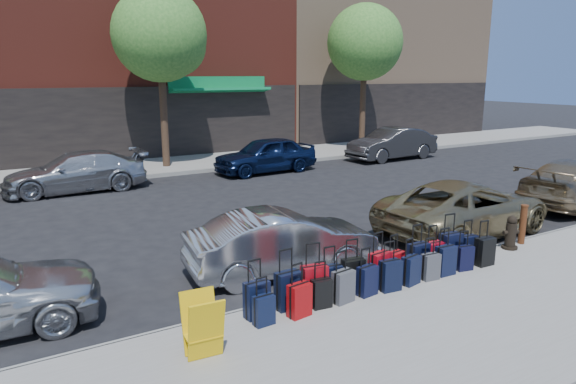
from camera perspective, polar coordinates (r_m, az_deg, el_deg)
ground at (r=13.68m, az=-3.24°, el=-3.91°), size 120.00×120.00×0.00m
sidewalk_near at (r=8.80m, az=17.24°, el=-13.93°), size 60.00×4.00×0.15m
sidewalk_far at (r=22.80m, az=-14.90°, el=2.71°), size 60.00×4.00×0.15m
curb_near at (r=10.12m, az=8.68°, el=-9.83°), size 60.00×0.08×0.15m
curb_far at (r=20.89m, az=-13.37°, el=1.89°), size 60.00×0.08×0.15m
tree_center at (r=22.21m, az=-13.70°, el=16.36°), size 3.80×3.80×7.27m
tree_right at (r=27.25m, az=8.77°, el=15.88°), size 3.80×3.80×7.27m
suitcase_front_0 at (r=8.40m, az=-3.47°, el=-11.83°), size 0.42×0.25×0.97m
suitcase_front_1 at (r=8.66m, az=0.01°, el=-10.85°), size 0.44×0.25×1.03m
suitcase_front_2 at (r=8.89m, az=2.93°, el=-10.17°), size 0.47×0.31×1.05m
suitcase_front_3 at (r=9.14m, az=4.78°, el=-9.83°), size 0.39×0.23×0.91m
suitcase_front_4 at (r=9.41m, az=7.23°, el=-9.10°), size 0.42×0.27×0.96m
suitcase_front_5 at (r=9.72m, az=10.16°, el=-8.38°), size 0.44×0.28×1.01m
suitcase_front_6 at (r=10.03m, az=11.82°, el=-8.02°), size 0.39×0.26×0.88m
suitcase_front_7 at (r=10.40m, az=14.27°, el=-7.18°), size 0.41×0.23×0.99m
suitcase_front_8 at (r=10.71m, az=15.88°, el=-6.83°), size 0.38×0.21×0.91m
suitcase_front_9 at (r=11.05m, az=17.58°, el=-6.04°), size 0.46×0.28×1.06m
suitcase_front_10 at (r=11.40m, az=19.40°, el=-5.91°), size 0.38×0.23×0.88m
suitcase_back_0 at (r=8.19m, az=-2.71°, el=-12.96°), size 0.34×0.21×0.78m
suitcase_back_1 at (r=8.42m, az=1.28°, el=-11.91°), size 0.40×0.27×0.89m
suitcase_back_2 at (r=8.75m, az=3.73°, el=-11.16°), size 0.35×0.23×0.80m
suitcase_back_3 at (r=8.95m, az=6.15°, el=-10.38°), size 0.41×0.27×0.91m
suitcase_back_4 at (r=9.28m, az=8.80°, el=-9.70°), size 0.39×0.26×0.86m
suitcase_back_5 at (r=9.53m, az=11.29°, el=-9.07°), size 0.40×0.26×0.91m
suitcase_back_6 at (r=9.89m, az=13.50°, el=-8.43°), size 0.40×0.28×0.87m
suitcase_back_7 at (r=10.20m, az=15.54°, el=-7.99°), size 0.36×0.23×0.82m
suitcase_back_8 at (r=10.50m, az=17.09°, el=-7.27°), size 0.40×0.24×0.93m
suitcase_back_9 at (r=10.87m, az=18.99°, el=-6.94°), size 0.37×0.26×0.80m
suitcase_back_10 at (r=11.26m, az=21.01°, el=-6.18°), size 0.40×0.24×0.93m
fire_hydrant at (r=12.50m, az=23.52°, el=-4.24°), size 0.39×0.34×0.76m
bollard at (r=12.95m, az=24.64°, el=-3.22°), size 0.17×0.17×0.92m
display_rack at (r=7.38m, az=-9.45°, el=-14.52°), size 0.53×0.58×0.89m
car_near_1 at (r=10.43m, az=-0.56°, el=-5.62°), size 4.03×1.79×1.29m
car_near_2 at (r=13.67m, az=19.07°, el=-1.65°), size 5.10×2.68×1.37m
car_far_1 at (r=19.10m, az=-22.53°, el=2.07°), size 4.71×1.96×1.36m
car_far_2 at (r=21.11m, az=-2.52°, el=4.15°), size 4.37×1.94×1.46m
car_far_3 at (r=24.87m, az=11.49°, el=5.28°), size 4.59×1.76×1.49m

